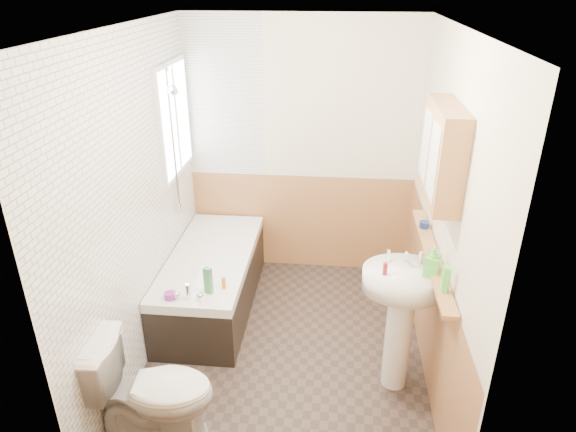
{
  "coord_description": "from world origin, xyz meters",
  "views": [
    {
      "loc": [
        0.35,
        -3.3,
        2.8
      ],
      "look_at": [
        0.0,
        0.15,
        1.15
      ],
      "focal_mm": 32.0,
      "sensor_mm": 36.0,
      "label": 1
    }
  ],
  "objects_px": {
    "toilet": "(152,392)",
    "medicine_cabinet": "(443,153)",
    "sink": "(402,305)",
    "bathtub": "(212,279)",
    "pine_shelf": "(432,255)"
  },
  "relations": [
    {
      "from": "toilet",
      "to": "sink",
      "type": "height_order",
      "value": "sink"
    },
    {
      "from": "pine_shelf",
      "to": "medicine_cabinet",
      "type": "height_order",
      "value": "medicine_cabinet"
    },
    {
      "from": "toilet",
      "to": "sink",
      "type": "bearing_deg",
      "value": -70.45
    },
    {
      "from": "toilet",
      "to": "medicine_cabinet",
      "type": "xyz_separation_m",
      "value": [
        1.77,
        0.82,
        1.37
      ]
    },
    {
      "from": "bathtub",
      "to": "pine_shelf",
      "type": "relative_size",
      "value": 1.09
    },
    {
      "from": "pine_shelf",
      "to": "toilet",
      "type": "bearing_deg",
      "value": -154.45
    },
    {
      "from": "medicine_cabinet",
      "to": "sink",
      "type": "bearing_deg",
      "value": -138.07
    },
    {
      "from": "bathtub",
      "to": "pine_shelf",
      "type": "bearing_deg",
      "value": -19.78
    },
    {
      "from": "toilet",
      "to": "pine_shelf",
      "type": "xyz_separation_m",
      "value": [
        1.8,
        0.86,
        0.61
      ]
    },
    {
      "from": "sink",
      "to": "pine_shelf",
      "type": "height_order",
      "value": "sink"
    },
    {
      "from": "sink",
      "to": "medicine_cabinet",
      "type": "xyz_separation_m",
      "value": [
        0.17,
        0.15,
        1.06
      ]
    },
    {
      "from": "sink",
      "to": "pine_shelf",
      "type": "distance_m",
      "value": 0.41
    },
    {
      "from": "bathtub",
      "to": "toilet",
      "type": "relative_size",
      "value": 2.01
    },
    {
      "from": "toilet",
      "to": "medicine_cabinet",
      "type": "distance_m",
      "value": 2.39
    },
    {
      "from": "toilet",
      "to": "sink",
      "type": "relative_size",
      "value": 0.72
    }
  ]
}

